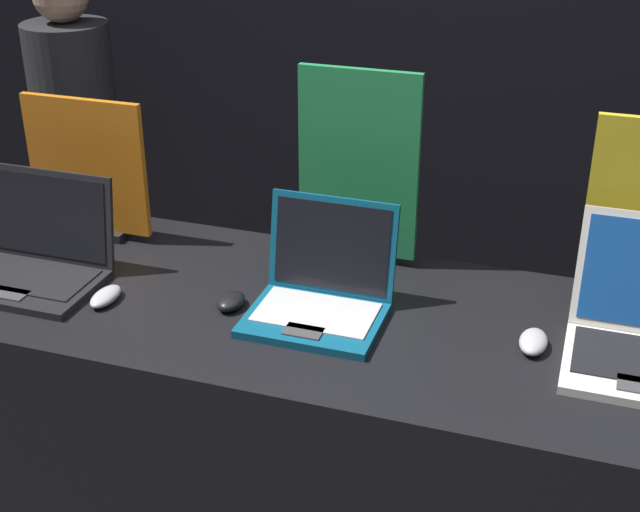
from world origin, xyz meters
TOP-DOWN VIEW (x-y plane):
  - wall_back at (0.00, 1.90)m, footprint 8.00×0.05m
  - display_counter at (0.00, 0.37)m, footprint 1.96×0.74m
  - laptop_front at (-0.76, 0.30)m, footprint 0.37×0.29m
  - mouse_front at (-0.53, 0.24)m, footprint 0.06×0.11m
  - promo_stand_front at (-0.76, 0.58)m, footprint 0.36×0.07m
  - laptop_middle at (0.00, 0.36)m, footprint 0.32×0.30m
  - mouse_middle at (-0.22, 0.32)m, footprint 0.06×0.09m
  - promo_stand_middle at (0.00, 0.67)m, footprint 0.32×0.07m
  - mouse_back at (0.51, 0.36)m, footprint 0.06×0.11m
  - person_bystander at (-1.24, 1.27)m, footprint 0.31×0.31m

SIDE VIEW (x-z plane):
  - display_counter at x=0.00m, z-range 0.00..0.98m
  - person_bystander at x=-1.24m, z-range 0.03..1.64m
  - mouse_front at x=-0.53m, z-range 0.98..1.01m
  - mouse_middle at x=-0.22m, z-range 0.98..1.02m
  - mouse_back at x=0.51m, z-range 0.98..1.02m
  - laptop_middle at x=0.00m, z-range 0.91..1.17m
  - laptop_front at x=-0.76m, z-range 0.91..1.18m
  - promo_stand_front at x=-0.76m, z-range 0.97..1.38m
  - promo_stand_middle at x=0.00m, z-range 0.97..1.50m
  - wall_back at x=0.00m, z-range 0.00..2.80m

